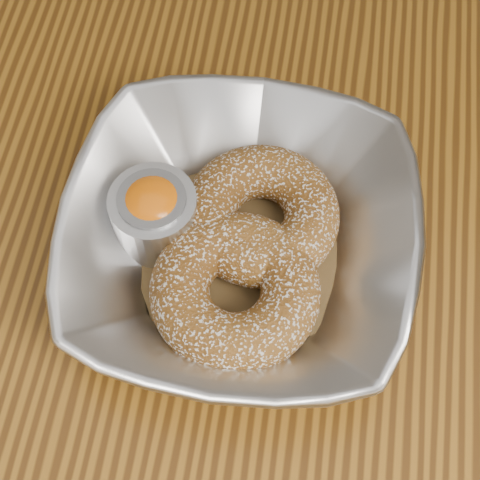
# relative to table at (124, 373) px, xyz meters

# --- Properties ---
(table) EXTENTS (1.20, 0.80, 0.75)m
(table) POSITION_rel_table_xyz_m (0.00, 0.00, 0.00)
(table) COLOR brown
(table) RESTS_ON ground_plane
(serving_bowl) EXTENTS (0.24, 0.24, 0.06)m
(serving_bowl) POSITION_rel_table_xyz_m (0.08, 0.07, 0.13)
(serving_bowl) COLOR silver
(serving_bowl) RESTS_ON table
(parchment) EXTENTS (0.20, 0.20, 0.00)m
(parchment) POSITION_rel_table_xyz_m (0.08, 0.07, 0.11)
(parchment) COLOR brown
(parchment) RESTS_ON table
(donut_back) EXTENTS (0.12, 0.12, 0.04)m
(donut_back) POSITION_rel_table_xyz_m (0.10, 0.09, 0.13)
(donut_back) COLOR brown
(donut_back) RESTS_ON parchment
(donut_front) EXTENTS (0.13, 0.13, 0.04)m
(donut_front) POSITION_rel_table_xyz_m (0.09, 0.03, 0.13)
(donut_front) COLOR brown
(donut_front) RESTS_ON parchment
(ramekin) EXTENTS (0.06, 0.06, 0.05)m
(ramekin) POSITION_rel_table_xyz_m (0.02, 0.08, 0.13)
(ramekin) COLOR silver
(ramekin) RESTS_ON table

